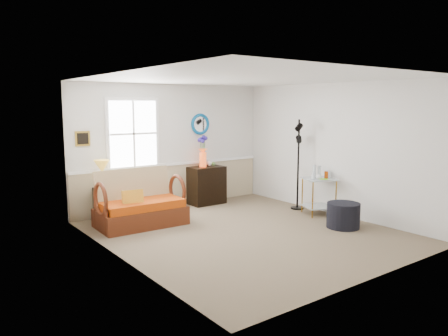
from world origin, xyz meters
TOP-DOWN VIEW (x-y plane):
  - floor at (0.00, 0.00)m, footprint 4.50×5.00m
  - ceiling at (0.00, 0.00)m, footprint 4.50×5.00m
  - walls at (0.00, 0.00)m, footprint 4.51×5.01m
  - wainscot at (0.00, 2.48)m, footprint 4.46×0.02m
  - chair_rail at (0.00, 2.47)m, footprint 4.46×0.04m
  - window at (-0.90, 2.47)m, footprint 1.14×0.06m
  - picture at (-1.92, 2.48)m, footprint 0.28×0.03m
  - mirror at (0.70, 2.48)m, footprint 0.47×0.07m
  - loveseat at (-1.25, 1.49)m, footprint 1.57×0.92m
  - throw_pillow at (-1.46, 1.37)m, footprint 0.38×0.14m
  - lamp_stand at (-1.64, 2.23)m, footprint 0.37×0.37m
  - table_lamp at (-1.67, 2.21)m, footprint 0.33×0.33m
  - potted_plant at (-1.50, 2.23)m, footprint 0.36×0.39m
  - cabinet at (0.70, 2.26)m, footprint 0.77×0.50m
  - flower_vase at (0.62, 2.26)m, footprint 0.26×0.26m
  - side_table at (1.95, 0.11)m, footprint 0.76×0.76m
  - tabletop_items at (2.00, 0.12)m, footprint 0.57×0.57m
  - floor_lamp at (1.96, 0.71)m, footprint 0.32×0.32m
  - ottoman at (1.58, -0.79)m, footprint 0.65×0.65m

SIDE VIEW (x-z plane):
  - floor at x=0.00m, z-range -0.01..0.01m
  - ottoman at x=1.58m, z-range 0.00..0.45m
  - lamp_stand at x=-1.64m, z-range 0.00..0.62m
  - side_table at x=1.95m, z-range 0.00..0.74m
  - cabinet at x=0.70m, z-range 0.00..0.83m
  - wainscot at x=0.00m, z-range 0.00..0.90m
  - loveseat at x=-1.25m, z-range 0.00..1.01m
  - throw_pillow at x=-1.46m, z-range 0.33..0.69m
  - potted_plant at x=-1.50m, z-range 0.62..0.87m
  - tabletop_items at x=2.00m, z-range 0.73..0.98m
  - table_lamp at x=-1.67m, z-range 0.62..1.16m
  - chair_rail at x=0.00m, z-range 0.89..0.95m
  - floor_lamp at x=1.96m, z-range 0.00..1.88m
  - flower_vase at x=0.62m, z-range 0.83..1.49m
  - walls at x=0.00m, z-range 0.00..2.60m
  - picture at x=-1.92m, z-range 1.41..1.69m
  - window at x=-0.90m, z-range 0.88..2.32m
  - mirror at x=0.70m, z-range 1.51..1.99m
  - ceiling at x=0.00m, z-range 2.60..2.60m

